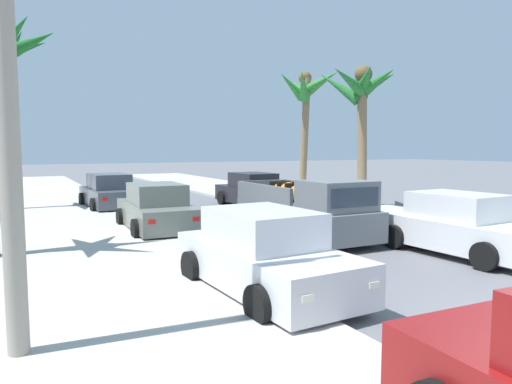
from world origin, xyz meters
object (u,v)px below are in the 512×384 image
object	(u,v)px
car_right_near	(109,193)
car_left_mid	(459,226)
pickup_truck	(306,211)
car_left_near	(156,209)
palm_tree_left_mid	(306,95)
palm_tree_left_back	(360,95)
palm_tree_right_fore	(0,59)
car_right_mid	(252,191)
car_left_far	(264,255)

from	to	relation	value
car_right_near	car_left_mid	xyz separation A→B (m)	(6.13, -13.22, 0.00)
pickup_truck	car_right_near	world-z (taller)	pickup_truck
car_left_near	palm_tree_left_mid	bearing A→B (deg)	34.04
pickup_truck	palm_tree_left_back	size ratio (longest dim) A/B	0.84
car_left_mid	palm_tree_right_fore	bearing A→B (deg)	125.50
car_left_near	palm_tree_right_fore	world-z (taller)	palm_tree_right_fore
palm_tree_left_back	car_right_mid	bearing A→B (deg)	143.90
car_right_mid	car_right_near	bearing A→B (deg)	160.18
pickup_truck	palm_tree_left_mid	xyz separation A→B (m)	(6.64, 10.13, 4.72)
car_right_near	car_left_mid	distance (m)	14.57
car_left_far	pickup_truck	bearing A→B (deg)	48.25
pickup_truck	palm_tree_right_fore	distance (m)	14.35
car_left_mid	car_left_far	distance (m)	5.86
car_right_mid	palm_tree_left_mid	bearing A→B (deg)	29.32
palm_tree_right_fore	palm_tree_left_back	size ratio (longest dim) A/B	1.20
car_left_mid	palm_tree_right_fore	size ratio (longest dim) A/B	0.58
car_left_near	palm_tree_left_back	xyz separation A→B (m)	(9.52, 1.54, 4.25)
car_right_near	car_left_mid	size ratio (longest dim) A/B	1.00
car_right_mid	car_left_far	size ratio (longest dim) A/B	1.00
car_right_near	car_right_mid	world-z (taller)	same
car_right_near	palm_tree_right_fore	world-z (taller)	palm_tree_right_fore
car_right_near	palm_tree_left_mid	xyz separation A→B (m)	(10.54, 0.41, 4.83)
car_left_mid	car_right_near	bearing A→B (deg)	114.87
pickup_truck	palm_tree_right_fore	bearing A→B (deg)	126.46
palm_tree_right_fore	palm_tree_left_back	bearing A→B (deg)	-23.23
pickup_truck	car_left_near	size ratio (longest dim) A/B	1.21
palm_tree_left_back	car_left_far	bearing A→B (deg)	-137.32
car_right_near	car_right_mid	xyz separation A→B (m)	(5.97, -2.15, 0.00)
palm_tree_left_mid	palm_tree_left_back	size ratio (longest dim) A/B	1.09
car_right_near	car_left_far	xyz separation A→B (m)	(0.30, -13.75, 0.00)
car_left_mid	car_right_mid	size ratio (longest dim) A/B	1.00
car_right_near	palm_tree_left_back	world-z (taller)	palm_tree_left_back
car_left_far	palm_tree_left_back	xyz separation A→B (m)	(9.53, 8.79, 4.25)
car_left_far	palm_tree_right_fore	distance (m)	16.30
car_left_near	car_right_mid	bearing A→B (deg)	37.50
car_left_near	palm_tree_left_mid	xyz separation A→B (m)	(10.23, 6.91, 4.83)
car_right_near	car_right_mid	bearing A→B (deg)	-19.82
car_right_mid	palm_tree_right_fore	bearing A→B (deg)	162.61
car_left_mid	car_left_far	bearing A→B (deg)	-174.83
car_left_near	pickup_truck	bearing A→B (deg)	-41.86
palm_tree_left_mid	palm_tree_left_back	xyz separation A→B (m)	(-0.72, -5.38, -0.57)
car_left_near	car_right_near	distance (m)	6.51
car_right_near	palm_tree_left_mid	bearing A→B (deg)	2.24
car_right_near	car_left_far	distance (m)	13.75
car_left_near	palm_tree_left_back	size ratio (longest dim) A/B	0.69
car_left_near	palm_tree_left_back	world-z (taller)	palm_tree_left_back
palm_tree_left_mid	palm_tree_left_back	bearing A→B (deg)	-97.59
palm_tree_right_fore	car_left_near	bearing A→B (deg)	-60.05
palm_tree_left_back	car_left_mid	bearing A→B (deg)	-114.12
car_right_near	palm_tree_right_fore	bearing A→B (deg)	166.38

